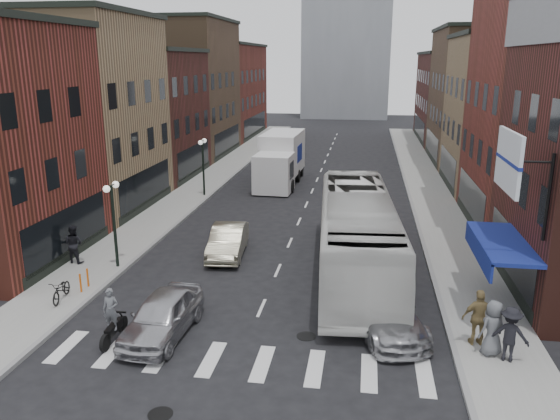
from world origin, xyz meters
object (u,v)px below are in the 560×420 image
Objects in this scene: sedan_left_near at (162,315)px; ped_right_c at (493,328)px; motorcycle_rider at (112,317)px; streetlamp_far at (203,156)px; billboard_sign at (511,163)px; ped_right_b at (479,317)px; bike_rack at (84,280)px; sedan_left_far at (228,241)px; ped_left_solo at (74,244)px; curb_car at (382,310)px; transit_bus at (357,234)px; streetlamp_near at (113,209)px; box_truck at (280,160)px; ped_right_a at (510,334)px; parked_bicycle at (61,290)px.

sedan_left_near is 2.42× the size of ped_right_c.
motorcycle_rider is at bearing -24.95° from ped_right_c.
billboard_sign is at bearing -47.59° from streetlamp_far.
billboard_sign reaches higher than ped_right_b.
bike_rack is (-16.19, 0.80, -5.58)m from billboard_sign.
sedan_left_far is at bearing 76.14° from motorcycle_rider.
ped_left_solo reaches higher than sedan_left_near.
motorcycle_rider is 1.70m from sedan_left_near.
bike_rack is 0.18× the size of sedan_left_near.
ped_right_b reaches higher than sedan_left_near.
ped_left_solo is (-14.22, 4.15, 0.33)m from curb_car.
bike_rack is 7.20m from sedan_left_far.
billboard_sign reaches higher than ped_right_c.
ped_left_solo is at bearing -179.53° from transit_bus.
streetlamp_near reaches higher than sedan_left_far.
billboard_sign is at bearing -47.02° from transit_bus.
box_truck is at bearing 92.30° from sedan_left_near.
bike_rack is 16.46m from ped_right_a.
sedan_left_far is at bearing 118.15° from curb_car.
parked_bicycle is 15.80m from ped_right_b.
box_truck is 24.13m from curb_car.
streetlamp_far is 16.90m from transit_bus.
bike_rack is 0.16× the size of curb_car.
sedan_left_near is at bearing -169.25° from billboard_sign.
ped_right_c is at bearing -15.18° from parked_bicycle.
ped_right_b reaches higher than bike_rack.
bike_rack is at bearing -17.59° from ped_right_b.
sedan_left_far is at bearing 151.59° from billboard_sign.
box_truck is 2.00× the size of sedan_left_near.
transit_bus is at bearing -84.98° from ped_right_c.
bike_rack is at bearing 133.33° from ped_left_solo.
parked_bicycle is at bearing 9.84° from ped_right_a.
transit_bus is 7.22× the size of ped_right_c.
ped_right_a reaches higher than sedan_left_near.
curb_car is (7.64, 1.70, -0.02)m from sedan_left_near.
streetlamp_far is 2.47× the size of parked_bicycle.
sedan_left_near is 7.83m from curb_car.
box_truck reaches higher than sedan_left_far.
transit_bus is 7.42m from ped_right_b.
streetlamp_far is 20.71m from motorcycle_rider.
streetlamp_near reaches higher than ped_right_b.
box_truck is 27.21m from ped_right_a.
sedan_left_far is (1.78, 9.07, -0.18)m from motorcycle_rider.
transit_bus is 7.41× the size of ped_right_a.
ped_left_solo is 1.01× the size of ped_right_a.
transit_bus is at bearing 49.22° from sedan_left_near.
streetlamp_far is 20.30m from sedan_left_near.
curb_car is (1.05, -5.18, -1.13)m from transit_bus.
box_truck reaches higher than ped_right_a.
ped_right_b is (10.56, -7.53, 0.39)m from sedan_left_far.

